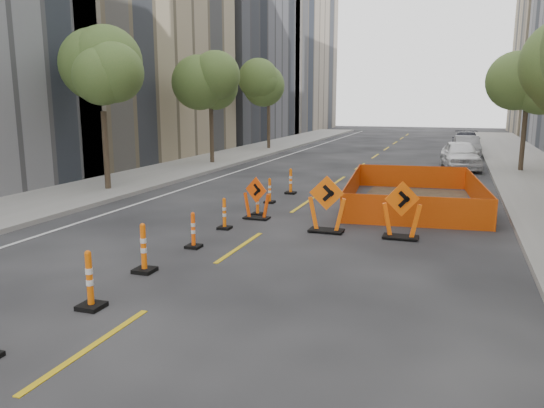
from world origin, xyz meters
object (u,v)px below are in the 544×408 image
at_px(chevron_sign_left, 257,198).
at_px(parked_car_far, 466,141).
at_px(channelizer_5, 224,213).
at_px(channelizer_8, 291,181).
at_px(channelizer_7, 270,190).
at_px(chevron_sign_right, 402,210).
at_px(channelizer_4, 193,230).
at_px(channelizer_3, 144,248).
at_px(chevron_sign_center, 327,204).
at_px(parked_car_near, 460,155).
at_px(channelizer_2, 90,280).
at_px(channelizer_6, 258,201).
at_px(parked_car_mid, 467,147).

height_order(chevron_sign_left, parked_car_far, parked_car_far).
distance_m(channelizer_5, channelizer_8, 6.37).
height_order(channelizer_7, chevron_sign_right, chevron_sign_right).
bearing_deg(channelizer_4, channelizer_5, 92.16).
bearing_deg(channelizer_3, chevron_sign_center, 58.70).
height_order(channelizer_8, parked_car_near, parked_car_near).
bearing_deg(parked_car_near, parked_car_far, 80.80).
relative_size(channelizer_2, channelizer_7, 1.18).
xyz_separation_m(channelizer_2, channelizer_6, (0.05, 8.49, -0.09)).
relative_size(channelizer_3, channelizer_4, 1.18).
bearing_deg(parked_car_mid, channelizer_6, -111.35).
height_order(channelizer_5, parked_car_far, parked_car_far).
bearing_deg(chevron_sign_left, chevron_sign_right, 5.22).
relative_size(parked_car_near, parked_car_mid, 1.07).
bearing_deg(chevron_sign_right, channelizer_4, -175.02).
relative_size(chevron_sign_left, parked_car_mid, 0.32).
relative_size(channelizer_6, chevron_sign_center, 0.56).
bearing_deg(chevron_sign_left, parked_car_far, 93.71).
distance_m(channelizer_4, channelizer_6, 4.25).
height_order(channelizer_5, channelizer_8, channelizer_8).
xyz_separation_m(channelizer_4, parked_car_far, (6.92, 30.74, 0.24)).
height_order(channelizer_8, chevron_sign_right, chevron_sign_right).
bearing_deg(channelizer_5, channelizer_6, 83.47).
bearing_deg(channelizer_6, parked_car_near, 66.80).
xyz_separation_m(parked_car_near, parked_car_mid, (0.41, 6.50, -0.08)).
relative_size(channelizer_7, parked_car_near, 0.20).
xyz_separation_m(channelizer_7, parked_car_near, (6.67, 12.68, 0.31)).
bearing_deg(channelizer_4, channelizer_8, 90.02).
distance_m(channelizer_8, chevron_sign_right, 7.63).
bearing_deg(parked_car_far, channelizer_3, -101.48).
xyz_separation_m(chevron_sign_right, parked_car_far, (1.97, 28.05, -0.09)).
bearing_deg(chevron_sign_right, parked_car_near, 60.98).
height_order(channelizer_2, parked_car_far, parked_car_far).
bearing_deg(parked_car_near, channelizer_3, -114.54).
relative_size(channelizer_6, channelizer_7, 0.98).
distance_m(channelizer_4, parked_car_mid, 26.47).
distance_m(channelizer_2, channelizer_7, 10.62).
height_order(channelizer_2, chevron_sign_right, chevron_sign_right).
relative_size(channelizer_7, chevron_sign_center, 0.57).
xyz_separation_m(channelizer_4, chevron_sign_center, (2.85, 2.75, 0.35)).
distance_m(channelizer_4, chevron_sign_center, 3.97).
height_order(channelizer_2, channelizer_4, channelizer_2).
bearing_deg(channelizer_7, channelizer_3, -89.69).
bearing_deg(channelizer_3, parked_car_far, 77.92).
distance_m(channelizer_2, channelizer_6, 8.49).
height_order(channelizer_7, chevron_sign_center, chevron_sign_center).
relative_size(channelizer_4, parked_car_far, 0.19).
height_order(chevron_sign_center, parked_car_near, chevron_sign_center).
bearing_deg(parked_car_far, chevron_sign_right, -93.42).
bearing_deg(channelizer_8, channelizer_5, -90.69).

